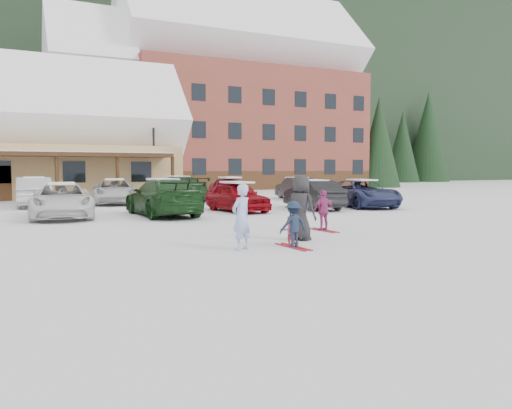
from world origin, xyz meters
name	(u,v)px	position (x,y,z in m)	size (l,w,h in m)	color
ground	(262,245)	(0.00, 0.00, 0.00)	(160.00, 160.00, 0.00)	white
forested_hillside	(50,73)	(0.00, 85.00, 19.00)	(300.00, 70.00, 38.00)	black
alpine_hotel	(224,106)	(14.27, 38.00, 8.63)	(31.48, 14.01, 21.48)	brown
lamp_post	(154,152)	(3.10, 23.83, 3.20)	(0.50, 0.25, 5.60)	black
conifer_1	(379,130)	(30.00, 32.00, 6.26)	(4.84, 4.84, 11.22)	black
conifer_3	(134,141)	(6.00, 44.00, 5.12)	(3.96, 3.96, 9.18)	black
conifer_4	(336,136)	(34.00, 46.00, 6.54)	(5.06, 5.06, 11.73)	black
adult_skier	(241,217)	(-0.81, -0.48, 0.82)	(0.60, 0.39, 1.64)	#9FB1E7
toddler_red	(289,230)	(0.70, -0.20, 0.38)	(0.37, 0.29, 0.75)	#BB3959
child_navy	(293,224)	(0.55, -0.69, 0.59)	(0.77, 0.44, 1.19)	#172238
skis_child_navy	(293,247)	(0.55, -0.69, 0.01)	(0.20, 1.40, 0.03)	#AA1824
child_magenta	(324,210)	(3.15, 1.88, 0.67)	(0.78, 0.32, 1.33)	#AC3376
skis_child_magenta	(323,230)	(3.15, 1.88, 0.01)	(0.20, 1.40, 0.03)	#AA1824
bystander_dark	(301,208)	(1.39, 0.37, 0.91)	(0.89, 0.58, 1.83)	black
parked_car_2	(62,201)	(-4.15, 10.05, 0.71)	(2.36, 5.13, 1.42)	silver
parked_car_3	(163,197)	(-0.17, 9.25, 0.79)	(2.20, 5.41, 1.57)	#153715
parked_car_4	(237,197)	(3.52, 9.79, 0.69)	(1.64, 4.07, 1.39)	maroon
parked_car_5	(313,195)	(7.50, 9.45, 0.72)	(1.53, 4.38, 1.44)	black
parked_car_6	(361,193)	(10.52, 9.52, 0.72)	(2.38, 5.16, 1.44)	navy
parked_car_9	(34,192)	(-4.99, 17.02, 0.78)	(1.65, 4.72, 1.56)	#BDBCC1
parked_car_10	(115,192)	(-0.78, 17.50, 0.71)	(2.36, 5.11, 1.42)	silver
parked_car_11	(177,189)	(2.88, 17.31, 0.78)	(2.18, 5.37, 1.56)	#1C3B1D
parked_car_12	(230,189)	(6.10, 16.87, 0.74)	(1.76, 4.37, 1.49)	maroon
parked_car_13	(297,188)	(10.86, 16.84, 0.72)	(1.52, 4.36, 1.44)	black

